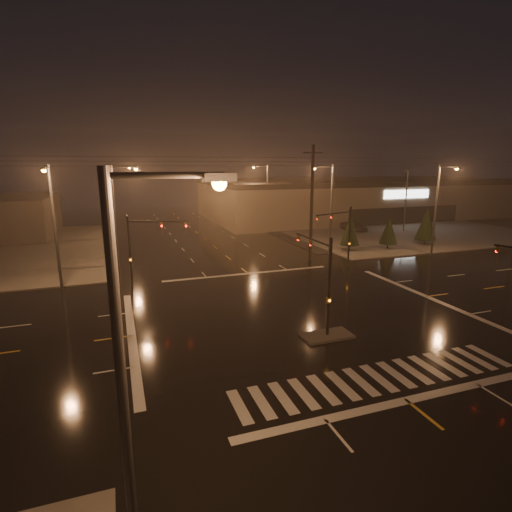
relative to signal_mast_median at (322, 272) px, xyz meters
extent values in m
plane|color=black|center=(0.00, 3.07, -3.75)|extent=(140.00, 140.00, 0.00)
cube|color=#43413B|center=(30.00, 33.07, -3.69)|extent=(36.00, 36.00, 0.12)
cube|color=#43413B|center=(0.00, -0.93, -3.68)|extent=(3.00, 1.60, 0.15)
cube|color=beige|center=(0.00, -5.93, -3.75)|extent=(15.00, 2.60, 0.01)
cube|color=beige|center=(0.00, -7.93, -3.75)|extent=(16.00, 0.50, 0.01)
cube|color=beige|center=(0.00, 14.07, -3.75)|extent=(16.00, 0.50, 0.01)
cube|color=black|center=(35.00, 31.07, -3.71)|extent=(50.00, 24.00, 0.08)
cube|color=#69604B|center=(35.00, 49.07, -0.25)|extent=(60.00, 28.00, 7.00)
cube|color=black|center=(35.00, 49.07, 3.05)|extent=(60.20, 28.20, 0.80)
cube|color=white|center=(35.00, 34.97, 1.45)|extent=(9.00, 0.20, 1.40)
cube|color=black|center=(35.00, 35.02, -2.15)|extent=(22.00, 0.15, 2.80)
cylinder|color=black|center=(0.00, -0.93, -0.75)|extent=(0.18, 0.18, 6.00)
cylinder|color=black|center=(0.00, 1.32, 1.75)|extent=(0.12, 4.50, 0.12)
imported|color=#594707|center=(0.00, 3.35, 1.70)|extent=(0.16, 0.20, 1.00)
cube|color=#594707|center=(0.00, -0.93, -1.45)|extent=(0.25, 0.18, 0.35)
cylinder|color=black|center=(10.50, 13.57, -0.75)|extent=(0.18, 0.18, 6.00)
cylinder|color=black|center=(8.15, 12.72, 1.75)|extent=(4.74, 1.82, 0.12)
imported|color=#594707|center=(6.04, 11.95, 1.70)|extent=(0.24, 0.22, 1.00)
cube|color=#594707|center=(10.50, 13.57, -1.45)|extent=(0.25, 0.18, 0.35)
cylinder|color=black|center=(-10.50, 13.57, -0.75)|extent=(0.18, 0.18, 6.00)
cylinder|color=black|center=(-8.15, 12.72, 1.75)|extent=(4.74, 1.82, 0.12)
imported|color=#594707|center=(-6.04, 11.95, 1.70)|extent=(0.24, 0.22, 1.00)
cube|color=#594707|center=(-10.50, 13.57, -1.45)|extent=(0.25, 0.18, 0.35)
imported|color=#594707|center=(9.20, -3.86, 1.70)|extent=(0.22, 0.24, 1.00)
cylinder|color=#38383A|center=(-11.50, -11.93, 1.25)|extent=(0.24, 0.24, 10.00)
cylinder|color=#38383A|center=(-10.30, -11.93, 6.05)|extent=(2.40, 0.14, 0.14)
cube|color=#38383A|center=(-9.20, -11.93, 6.00)|extent=(0.70, 0.30, 0.18)
sphere|color=#FF9C2D|center=(-9.20, -11.93, 5.87)|extent=(0.32, 0.32, 0.32)
cylinder|color=#38383A|center=(-11.50, 21.07, 1.25)|extent=(0.24, 0.24, 10.00)
cylinder|color=#38383A|center=(-10.30, 21.07, 6.05)|extent=(2.40, 0.14, 0.14)
cube|color=#38383A|center=(-9.20, 21.07, 6.00)|extent=(0.70, 0.30, 0.18)
sphere|color=#FF9C2D|center=(-9.20, 21.07, 5.87)|extent=(0.32, 0.32, 0.32)
cylinder|color=#38383A|center=(-11.50, 37.07, 1.25)|extent=(0.24, 0.24, 10.00)
cylinder|color=#38383A|center=(-10.30, 37.07, 6.05)|extent=(2.40, 0.14, 0.14)
cube|color=#38383A|center=(-9.20, 37.07, 6.00)|extent=(0.70, 0.30, 0.18)
sphere|color=#FF9C2D|center=(-9.20, 37.07, 5.87)|extent=(0.32, 0.32, 0.32)
cylinder|color=#38383A|center=(11.50, 19.07, 1.25)|extent=(0.24, 0.24, 10.00)
cylinder|color=#38383A|center=(10.30, 19.07, 6.05)|extent=(2.40, 0.14, 0.14)
cube|color=#38383A|center=(9.20, 19.07, 6.00)|extent=(0.70, 0.30, 0.18)
sphere|color=#FF9C2D|center=(9.20, 19.07, 5.87)|extent=(0.32, 0.32, 0.32)
cylinder|color=#38383A|center=(11.50, 39.07, 1.25)|extent=(0.24, 0.24, 10.00)
cylinder|color=#38383A|center=(10.30, 39.07, 6.05)|extent=(2.40, 0.14, 0.14)
cube|color=#38383A|center=(9.20, 39.07, 6.00)|extent=(0.70, 0.30, 0.18)
sphere|color=#FF9C2D|center=(9.20, 39.07, 5.87)|extent=(0.32, 0.32, 0.32)
cylinder|color=#38383A|center=(-16.00, 14.57, 1.25)|extent=(0.24, 0.24, 10.00)
cylinder|color=#38383A|center=(-16.00, 13.37, 6.05)|extent=(0.14, 2.40, 0.14)
cube|color=#38383A|center=(-16.00, 12.27, 6.00)|extent=(0.30, 0.70, 0.18)
sphere|color=#FF9C2D|center=(-16.00, 12.27, 5.87)|extent=(0.32, 0.32, 0.32)
cylinder|color=#38383A|center=(22.00, 14.57, 1.25)|extent=(0.24, 0.24, 10.00)
cylinder|color=#38383A|center=(22.00, 13.37, 6.05)|extent=(0.14, 2.40, 0.14)
cube|color=#38383A|center=(22.00, 12.27, 6.00)|extent=(0.30, 0.70, 0.18)
sphere|color=#FF9C2D|center=(22.00, 12.27, 5.87)|extent=(0.32, 0.32, 0.32)
cylinder|color=black|center=(8.00, 17.07, 2.25)|extent=(0.32, 0.32, 12.00)
cube|color=black|center=(8.00, 17.07, 7.45)|extent=(2.20, 0.12, 0.12)
cylinder|color=black|center=(14.61, 19.83, -3.40)|extent=(0.18, 0.18, 0.70)
cone|color=black|center=(14.61, 19.83, -1.28)|extent=(2.26, 2.26, 3.53)
cylinder|color=black|center=(19.39, 18.95, -3.40)|extent=(0.18, 0.18, 0.70)
cone|color=black|center=(19.39, 18.95, -1.41)|extent=(2.10, 2.10, 3.28)
cylinder|color=black|center=(25.65, 19.71, -3.40)|extent=(0.18, 0.18, 0.70)
cone|color=black|center=(25.65, 19.71, -1.05)|extent=(2.56, 2.56, 4.00)
imported|color=black|center=(23.13, 32.05, -2.97)|extent=(2.80, 4.88, 1.56)
camera|label=1|loc=(-11.34, -20.37, 6.26)|focal=28.00mm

